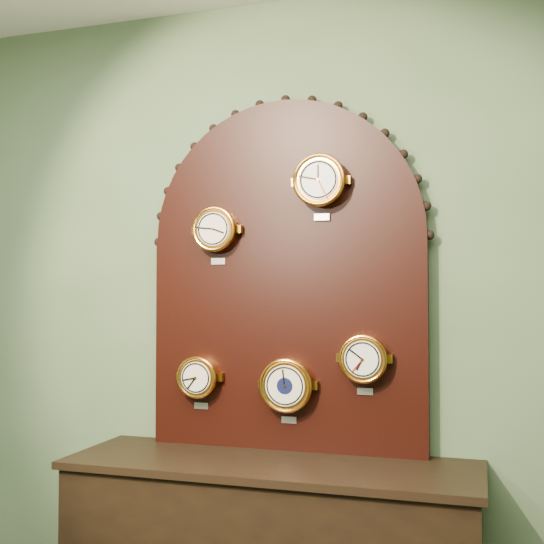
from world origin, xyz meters
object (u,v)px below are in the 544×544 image
(arabic_clock, at_px, (320,181))
(barometer, at_px, (287,385))
(display_board, at_px, (286,263))
(roman_clock, at_px, (216,230))
(tide_clock, at_px, (364,359))
(hygrometer, at_px, (199,377))

(arabic_clock, height_order, barometer, arabic_clock)
(display_board, xyz_separation_m, barometer, (0.02, -0.07, -0.51))
(display_board, height_order, roman_clock, display_board)
(display_board, bearing_deg, barometer, -70.51)
(roman_clock, xyz_separation_m, tide_clock, (0.65, -0.00, -0.54))
(hygrometer, relative_size, barometer, 0.84)
(roman_clock, xyz_separation_m, barometer, (0.32, -0.00, -0.66))
(display_board, relative_size, hygrometer, 6.49)
(display_board, distance_m, hygrometer, 0.63)
(hygrometer, xyz_separation_m, barometer, (0.40, -0.00, -0.02))
(roman_clock, bearing_deg, hygrometer, 179.70)
(hygrometer, bearing_deg, roman_clock, -0.30)
(display_board, height_order, arabic_clock, display_board)
(display_board, xyz_separation_m, roman_clock, (-0.30, -0.07, 0.15))
(roman_clock, bearing_deg, display_board, 12.44)
(roman_clock, bearing_deg, tide_clock, -0.00)
(hygrometer, xyz_separation_m, tide_clock, (0.72, -0.00, 0.10))
(display_board, distance_m, tide_clock, 0.53)
(arabic_clock, xyz_separation_m, tide_clock, (0.18, 0.00, -0.73))
(arabic_clock, bearing_deg, roman_clock, 179.92)
(arabic_clock, distance_m, tide_clock, 0.75)
(barometer, bearing_deg, arabic_clock, 0.12)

